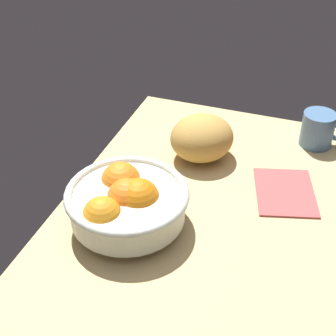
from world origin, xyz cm
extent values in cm
cube|color=tan|center=(0.00, 0.00, -1.50)|extent=(79.65, 58.47, 3.00)
cylinder|color=silver|center=(-9.92, 13.76, 0.92)|extent=(10.31, 10.31, 1.83)
cylinder|color=silver|center=(-9.92, 13.76, 4.60)|extent=(21.63, 21.63, 5.52)
torus|color=silver|center=(-9.92, 13.76, 7.36)|extent=(23.23, 23.23, 1.60)
sphere|color=orange|center=(-9.50, 11.65, 6.28)|extent=(8.04, 8.04, 8.04)
sphere|color=orange|center=(-5.71, 16.87, 6.25)|extent=(7.87, 7.87, 7.87)
sphere|color=orange|center=(-15.84, 16.02, 6.14)|extent=(7.27, 7.27, 7.27)
sphere|color=orange|center=(-9.92, 13.76, 6.22)|extent=(7.68, 7.68, 7.68)
ellipsoid|color=#C59546|center=(16.47, 7.02, 5.12)|extent=(19.45, 19.51, 10.23)
cube|color=#B5504F|center=(9.60, -13.21, 0.43)|extent=(18.31, 15.72, 0.85)
cylinder|color=#4D729C|center=(30.60, -16.99, 4.10)|extent=(7.60, 7.60, 8.20)
camera|label=1|loc=(-74.63, -17.19, 65.14)|focal=53.30mm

